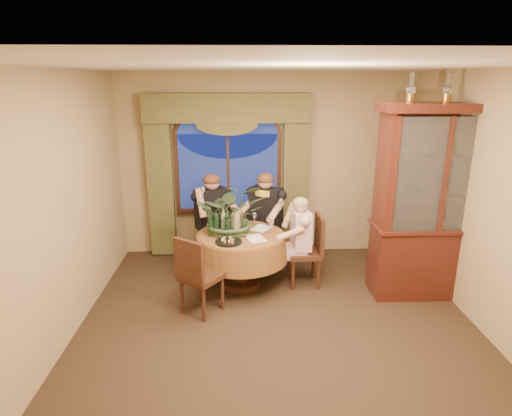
{
  "coord_description": "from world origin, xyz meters",
  "views": [
    {
      "loc": [
        -0.39,
        -3.99,
        2.7
      ],
      "look_at": [
        -0.21,
        1.25,
        1.1
      ],
      "focal_mm": 30.0,
      "sensor_mm": 36.0,
      "label": 1
    }
  ],
  "objects_px": {
    "person_scarf": "(266,220)",
    "chair_back": "(216,235)",
    "chair_back_right": "(263,234)",
    "chair_front_left": "(202,274)",
    "centerpiece_plant": "(232,189)",
    "wine_bottle_3": "(210,220)",
    "wine_bottle_5": "(227,223)",
    "dining_table": "(241,260)",
    "wine_bottle_4": "(216,223)",
    "oil_lamp_center": "(448,87)",
    "stoneware_vase": "(236,221)",
    "china_cabinet": "(433,204)",
    "person_back": "(212,221)",
    "person_pink": "(301,241)",
    "oil_lamp_left": "(411,87)",
    "oil_lamp_right": "(484,87)",
    "wine_bottle_2": "(220,219)",
    "wine_bottle_0": "(210,223)",
    "chair_right": "(304,251)",
    "wine_bottle_1": "(223,221)",
    "olive_bowl": "(243,234)"
  },
  "relations": [
    {
      "from": "person_scarf",
      "to": "chair_back",
      "type": "bearing_deg",
      "value": 27.59
    },
    {
      "from": "chair_back_right",
      "to": "chair_front_left",
      "type": "bearing_deg",
      "value": 84.35
    },
    {
      "from": "chair_back",
      "to": "centerpiece_plant",
      "type": "distance_m",
      "value": 1.08
    },
    {
      "from": "wine_bottle_3",
      "to": "wine_bottle_5",
      "type": "xyz_separation_m",
      "value": [
        0.23,
        -0.13,
        0.0
      ]
    },
    {
      "from": "dining_table",
      "to": "chair_front_left",
      "type": "xyz_separation_m",
      "value": [
        -0.46,
        -0.63,
        0.1
      ]
    },
    {
      "from": "wine_bottle_3",
      "to": "wine_bottle_4",
      "type": "distance_m",
      "value": 0.15
    },
    {
      "from": "oil_lamp_center",
      "to": "stoneware_vase",
      "type": "height_order",
      "value": "oil_lamp_center"
    },
    {
      "from": "china_cabinet",
      "to": "person_back",
      "type": "bearing_deg",
      "value": 161.69
    },
    {
      "from": "person_pink",
      "to": "person_scarf",
      "type": "height_order",
      "value": "person_scarf"
    },
    {
      "from": "person_back",
      "to": "wine_bottle_3",
      "type": "relative_size",
      "value": 4.28
    },
    {
      "from": "wine_bottle_5",
      "to": "oil_lamp_left",
      "type": "bearing_deg",
      "value": -5.96
    },
    {
      "from": "chair_back",
      "to": "chair_front_left",
      "type": "xyz_separation_m",
      "value": [
        -0.1,
        -1.33,
        0.0
      ]
    },
    {
      "from": "person_scarf",
      "to": "oil_lamp_center",
      "type": "bearing_deg",
      "value": -176.97
    },
    {
      "from": "oil_lamp_right",
      "to": "person_back",
      "type": "relative_size",
      "value": 0.24
    },
    {
      "from": "person_scarf",
      "to": "wine_bottle_2",
      "type": "height_order",
      "value": "person_scarf"
    },
    {
      "from": "chair_front_left",
      "to": "centerpiece_plant",
      "type": "xyz_separation_m",
      "value": [
        0.35,
        0.72,
        0.85
      ]
    },
    {
      "from": "oil_lamp_left",
      "to": "centerpiece_plant",
      "type": "relative_size",
      "value": 0.35
    },
    {
      "from": "wine_bottle_0",
      "to": "chair_front_left",
      "type": "bearing_deg",
      "value": -97.81
    },
    {
      "from": "oil_lamp_center",
      "to": "chair_right",
      "type": "distance_m",
      "value": 2.63
    },
    {
      "from": "chair_back_right",
      "to": "oil_lamp_left",
      "type": "bearing_deg",
      "value": 174.12
    },
    {
      "from": "oil_lamp_left",
      "to": "wine_bottle_1",
      "type": "xyz_separation_m",
      "value": [
        -2.18,
        0.31,
        -1.68
      ]
    },
    {
      "from": "china_cabinet",
      "to": "wine_bottle_4",
      "type": "height_order",
      "value": "china_cabinet"
    },
    {
      "from": "chair_back_right",
      "to": "person_scarf",
      "type": "xyz_separation_m",
      "value": [
        0.04,
        -0.03,
        0.23
      ]
    },
    {
      "from": "oil_lamp_right",
      "to": "chair_back_right",
      "type": "height_order",
      "value": "oil_lamp_right"
    },
    {
      "from": "chair_right",
      "to": "person_back",
      "type": "height_order",
      "value": "person_back"
    },
    {
      "from": "wine_bottle_1",
      "to": "wine_bottle_5",
      "type": "bearing_deg",
      "value": -57.42
    },
    {
      "from": "person_pink",
      "to": "wine_bottle_0",
      "type": "distance_m",
      "value": 1.23
    },
    {
      "from": "wine_bottle_3",
      "to": "wine_bottle_2",
      "type": "bearing_deg",
      "value": 15.97
    },
    {
      "from": "wine_bottle_1",
      "to": "wine_bottle_4",
      "type": "height_order",
      "value": "same"
    },
    {
      "from": "chair_right",
      "to": "centerpiece_plant",
      "type": "bearing_deg",
      "value": 84.7
    },
    {
      "from": "oil_lamp_left",
      "to": "chair_right",
      "type": "height_order",
      "value": "oil_lamp_left"
    },
    {
      "from": "wine_bottle_2",
      "to": "wine_bottle_5",
      "type": "xyz_separation_m",
      "value": [
        0.1,
        -0.16,
        0.0
      ]
    },
    {
      "from": "person_scarf",
      "to": "olive_bowl",
      "type": "relative_size",
      "value": 9.74
    },
    {
      "from": "oil_lamp_center",
      "to": "chair_front_left",
      "type": "height_order",
      "value": "oil_lamp_center"
    },
    {
      "from": "person_back",
      "to": "wine_bottle_2",
      "type": "bearing_deg",
      "value": 73.57
    },
    {
      "from": "dining_table",
      "to": "oil_lamp_left",
      "type": "height_order",
      "value": "oil_lamp_left"
    },
    {
      "from": "dining_table",
      "to": "oil_lamp_center",
      "type": "bearing_deg",
      "value": -6.2
    },
    {
      "from": "chair_right",
      "to": "wine_bottle_4",
      "type": "bearing_deg",
      "value": 91.1
    },
    {
      "from": "chair_front_left",
      "to": "chair_back",
      "type": "bearing_deg",
      "value": 121.88
    },
    {
      "from": "centerpiece_plant",
      "to": "person_pink",
      "type": "bearing_deg",
      "value": -1.6
    },
    {
      "from": "chair_front_left",
      "to": "wine_bottle_3",
      "type": "bearing_deg",
      "value": 120.89
    },
    {
      "from": "stoneware_vase",
      "to": "olive_bowl",
      "type": "bearing_deg",
      "value": -63.1
    },
    {
      "from": "stoneware_vase",
      "to": "wine_bottle_1",
      "type": "bearing_deg",
      "value": -160.0
    },
    {
      "from": "wine_bottle_0",
      "to": "person_back",
      "type": "bearing_deg",
      "value": 92.4
    },
    {
      "from": "olive_bowl",
      "to": "china_cabinet",
      "type": "bearing_deg",
      "value": -4.48
    },
    {
      "from": "person_scarf",
      "to": "centerpiece_plant",
      "type": "bearing_deg",
      "value": 79.68
    },
    {
      "from": "chair_back_right",
      "to": "wine_bottle_3",
      "type": "height_order",
      "value": "wine_bottle_3"
    },
    {
      "from": "china_cabinet",
      "to": "wine_bottle_0",
      "type": "height_order",
      "value": "china_cabinet"
    },
    {
      "from": "oil_lamp_center",
      "to": "wine_bottle_4",
      "type": "xyz_separation_m",
      "value": [
        -2.7,
        0.22,
        -1.68
      ]
    },
    {
      "from": "olive_bowl",
      "to": "centerpiece_plant",
      "type": "bearing_deg",
      "value": 131.83
    }
  ]
}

